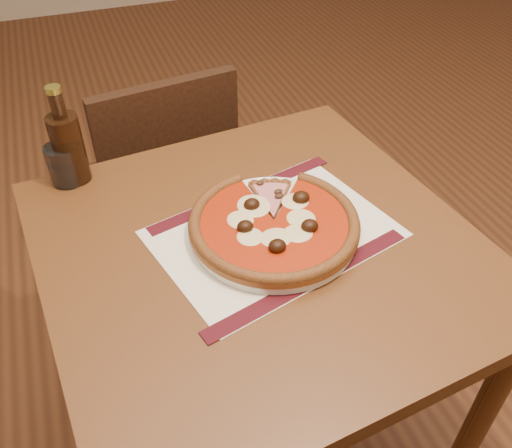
{
  "coord_description": "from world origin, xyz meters",
  "views": [
    {
      "loc": [
        -1.0,
        -1.3,
        1.45
      ],
      "look_at": [
        -0.74,
        -0.57,
        0.78
      ],
      "focal_mm": 38.0,
      "sensor_mm": 36.0,
      "label": 1
    }
  ],
  "objects_px": {
    "plate": "(274,230)",
    "chair_far": "(164,179)",
    "table": "(259,279)",
    "bottle": "(68,145)",
    "water_glass": "(65,164)",
    "pizza": "(274,222)"
  },
  "relations": [
    {
      "from": "bottle",
      "to": "table",
      "type": "bearing_deg",
      "value": -47.41
    },
    {
      "from": "table",
      "to": "bottle",
      "type": "xyz_separation_m",
      "value": [
        -0.3,
        0.33,
        0.19
      ]
    },
    {
      "from": "table",
      "to": "water_glass",
      "type": "xyz_separation_m",
      "value": [
        -0.32,
        0.33,
        0.14
      ]
    },
    {
      "from": "plate",
      "to": "water_glass",
      "type": "height_order",
      "value": "water_glass"
    },
    {
      "from": "plate",
      "to": "water_glass",
      "type": "xyz_separation_m",
      "value": [
        -0.35,
        0.32,
        0.03
      ]
    },
    {
      "from": "plate",
      "to": "water_glass",
      "type": "relative_size",
      "value": 3.67
    },
    {
      "from": "table",
      "to": "pizza",
      "type": "xyz_separation_m",
      "value": [
        0.03,
        0.01,
        0.13
      ]
    },
    {
      "from": "chair_far",
      "to": "pizza",
      "type": "xyz_separation_m",
      "value": [
        0.1,
        -0.63,
        0.3
      ]
    },
    {
      "from": "table",
      "to": "plate",
      "type": "xyz_separation_m",
      "value": [
        0.03,
        0.01,
        0.11
      ]
    },
    {
      "from": "pizza",
      "to": "water_glass",
      "type": "relative_size",
      "value": 3.75
    },
    {
      "from": "plate",
      "to": "table",
      "type": "bearing_deg",
      "value": -158.95
    },
    {
      "from": "table",
      "to": "pizza",
      "type": "distance_m",
      "value": 0.14
    },
    {
      "from": "bottle",
      "to": "water_glass",
      "type": "bearing_deg",
      "value": -174.14
    },
    {
      "from": "plate",
      "to": "chair_far",
      "type": "bearing_deg",
      "value": 99.4
    },
    {
      "from": "chair_far",
      "to": "bottle",
      "type": "xyz_separation_m",
      "value": [
        -0.23,
        -0.31,
        0.36
      ]
    },
    {
      "from": "pizza",
      "to": "plate",
      "type": "bearing_deg",
      "value": 72.28
    },
    {
      "from": "table",
      "to": "chair_far",
      "type": "bearing_deg",
      "value": 96.2
    },
    {
      "from": "table",
      "to": "water_glass",
      "type": "bearing_deg",
      "value": 134.23
    },
    {
      "from": "table",
      "to": "chair_far",
      "type": "height_order",
      "value": "chair_far"
    },
    {
      "from": "plate",
      "to": "bottle",
      "type": "distance_m",
      "value": 0.47
    },
    {
      "from": "chair_far",
      "to": "pizza",
      "type": "height_order",
      "value": "chair_far"
    },
    {
      "from": "table",
      "to": "water_glass",
      "type": "relative_size",
      "value": 10.07
    }
  ]
}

